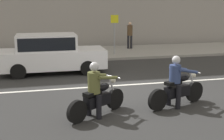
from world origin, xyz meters
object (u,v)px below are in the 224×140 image
at_px(parked_sedan_white, 50,53).
at_px(motorcycle_with_rider_olive, 97,94).
at_px(motorcycle_with_rider_denim_blue, 177,86).
at_px(street_sign_post, 114,30).
at_px(pedestrian_bystander, 130,33).

bearing_deg(parked_sedan_white, motorcycle_with_rider_olive, -79.41).
xyz_separation_m(motorcycle_with_rider_denim_blue, street_sign_post, (0.15, 8.67, 0.87)).
bearing_deg(motorcycle_with_rider_olive, parked_sedan_white, 100.59).
relative_size(motorcycle_with_rider_olive, street_sign_post, 0.80).
distance_m(parked_sedan_white, pedestrian_bystander, 7.34).
relative_size(parked_sedan_white, street_sign_post, 2.05).
xyz_separation_m(parked_sedan_white, pedestrian_bystander, (5.17, 5.19, 0.24)).
distance_m(motorcycle_with_rider_olive, motorcycle_with_rider_denim_blue, 2.51).
height_order(parked_sedan_white, pedestrian_bystander, pedestrian_bystander).
bearing_deg(motorcycle_with_rider_olive, street_sign_post, 73.41).
xyz_separation_m(motorcycle_with_rider_denim_blue, pedestrian_bystander, (1.62, 10.56, 0.48)).
xyz_separation_m(motorcycle_with_rider_denim_blue, parked_sedan_white, (-3.55, 5.37, 0.24)).
distance_m(parked_sedan_white, street_sign_post, 5.00).
relative_size(parked_sedan_white, pedestrian_bystander, 2.73).
height_order(motorcycle_with_rider_olive, street_sign_post, street_sign_post).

